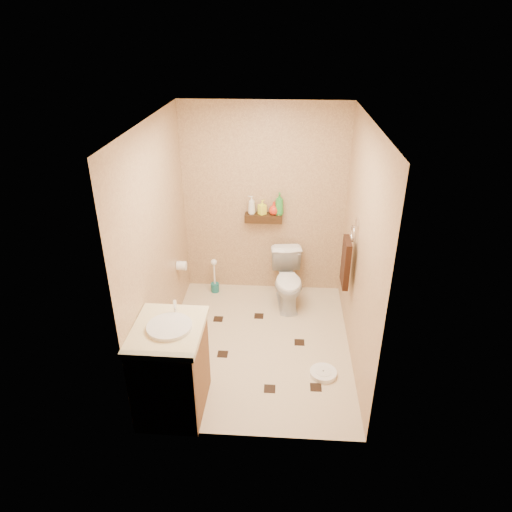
{
  "coord_description": "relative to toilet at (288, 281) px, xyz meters",
  "views": [
    {
      "loc": [
        0.25,
        -4.01,
        3.17
      ],
      "look_at": [
        -0.03,
        0.25,
        0.97
      ],
      "focal_mm": 32.0,
      "sensor_mm": 36.0,
      "label": 1
    }
  ],
  "objects": [
    {
      "name": "bottle_d",
      "position": [
        -0.14,
        0.34,
        0.87
      ],
      "size": [
        0.12,
        0.12,
        0.28
      ],
      "primitive_type": "imported",
      "rotation": [
        0.0,
        0.0,
        0.11
      ],
      "color": "green",
      "rests_on": "wall_shelf"
    },
    {
      "name": "floor_accents",
      "position": [
        -0.26,
        -0.91,
        -0.34
      ],
      "size": [
        1.22,
        1.33,
        0.01
      ],
      "color": "black",
      "rests_on": "ground"
    },
    {
      "name": "ground",
      "position": [
        -0.32,
        -0.83,
        -0.34
      ],
      "size": [
        2.5,
        2.5,
        0.0
      ],
      "primitive_type": "plane",
      "color": "beige",
      "rests_on": "ground"
    },
    {
      "name": "wall_back",
      "position": [
        -0.32,
        0.42,
        0.86
      ],
      "size": [
        2.0,
        0.04,
        2.4
      ],
      "primitive_type": "cube",
      "color": "tan",
      "rests_on": "ground"
    },
    {
      "name": "bathroom_scale",
      "position": [
        0.37,
        -1.28,
        -0.31
      ],
      "size": [
        0.28,
        0.28,
        0.05
      ],
      "rotation": [
        0.0,
        0.0,
        -0.03
      ],
      "color": "white",
      "rests_on": "ground"
    },
    {
      "name": "vanity",
      "position": [
        -1.02,
        -1.78,
        0.11
      ],
      "size": [
        0.6,
        0.73,
        1.02
      ],
      "rotation": [
        0.0,
        0.0,
        -0.01
      ],
      "color": "brown",
      "rests_on": "ground"
    },
    {
      "name": "toilet_paper",
      "position": [
        -1.27,
        -0.18,
        0.26
      ],
      "size": [
        0.12,
        0.11,
        0.12
      ],
      "color": "white",
      "rests_on": "wall_left"
    },
    {
      "name": "bottle_b",
      "position": [
        -0.34,
        0.34,
        0.82
      ],
      "size": [
        0.11,
        0.11,
        0.18
      ],
      "primitive_type": "imported",
      "rotation": [
        0.0,
        0.0,
        2.25
      ],
      "color": "#EAF233",
      "rests_on": "wall_shelf"
    },
    {
      "name": "wall_shelf",
      "position": [
        -0.32,
        0.34,
        0.68
      ],
      "size": [
        0.46,
        0.14,
        0.1
      ],
      "primitive_type": "cube",
      "color": "#3E2611",
      "rests_on": "wall_back"
    },
    {
      "name": "wall_front",
      "position": [
        -0.32,
        -2.08,
        0.86
      ],
      "size": [
        2.0,
        0.04,
        2.4
      ],
      "primitive_type": "cube",
      "color": "tan",
      "rests_on": "ground"
    },
    {
      "name": "toilet",
      "position": [
        0.0,
        0.0,
        0.0
      ],
      "size": [
        0.46,
        0.71,
        0.68
      ],
      "primitive_type": "imported",
      "rotation": [
        0.0,
        0.0,
        0.12
      ],
      "color": "white",
      "rests_on": "ground"
    },
    {
      "name": "ceiling",
      "position": [
        -0.32,
        -0.83,
        2.06
      ],
      "size": [
        2.0,
        2.5,
        0.02
      ],
      "primitive_type": "cube",
      "color": "silver",
      "rests_on": "wall_back"
    },
    {
      "name": "towel_ring",
      "position": [
        0.59,
        -0.58,
        0.61
      ],
      "size": [
        0.12,
        0.3,
        0.76
      ],
      "color": "silver",
      "rests_on": "wall_right"
    },
    {
      "name": "bottle_e",
      "position": [
        -0.14,
        0.34,
        0.81
      ],
      "size": [
        0.1,
        0.1,
        0.15
      ],
      "primitive_type": "imported",
      "rotation": [
        0.0,
        0.0,
        0.71
      ],
      "color": "#DA8C48",
      "rests_on": "wall_shelf"
    },
    {
      "name": "wall_left",
      "position": [
        -1.32,
        -0.83,
        0.86
      ],
      "size": [
        0.04,
        2.5,
        2.4
      ],
      "primitive_type": "cube",
      "color": "tan",
      "rests_on": "ground"
    },
    {
      "name": "bottle_a",
      "position": [
        -0.47,
        0.34,
        0.85
      ],
      "size": [
        0.09,
        0.09,
        0.23
      ],
      "primitive_type": "imported",
      "rotation": [
        0.0,
        0.0,
        4.74
      ],
      "color": "silver",
      "rests_on": "wall_shelf"
    },
    {
      "name": "wall_right",
      "position": [
        0.68,
        -0.83,
        0.86
      ],
      "size": [
        0.04,
        2.5,
        2.4
      ],
      "primitive_type": "cube",
      "color": "tan",
      "rests_on": "ground"
    },
    {
      "name": "bottle_c",
      "position": [
        -0.2,
        0.34,
        0.81
      ],
      "size": [
        0.13,
        0.13,
        0.16
      ],
      "primitive_type": "imported",
      "rotation": [
        0.0,
        0.0,
        3.12
      ],
      "color": "red",
      "rests_on": "wall_shelf"
    },
    {
      "name": "toilet_brush",
      "position": [
        -0.95,
        0.24,
        -0.17
      ],
      "size": [
        0.11,
        0.11,
        0.47
      ],
      "color": "#1A696A",
      "rests_on": "ground"
    }
  ]
}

